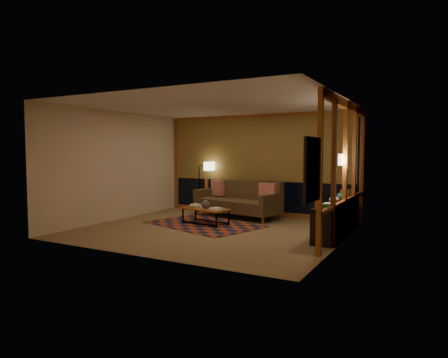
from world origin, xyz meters
The scene contains 21 objects.
floor centered at (0.00, 0.00, 0.00)m, with size 5.50×5.00×0.01m, color #9C825F.
ceiling centered at (0.00, 0.00, 2.70)m, with size 5.50×5.00×0.01m, color silver.
walls centered at (0.00, 0.00, 1.35)m, with size 5.51×5.01×2.70m.
window_wall_back centered at (0.00, 2.43, 1.35)m, with size 5.30×0.16×2.60m, color #B26225, non-canonical shape.
window_wall_right centered at (2.68, 0.60, 1.35)m, with size 0.16×3.70×2.60m, color #B26225, non-canonical shape.
wall_art centered at (2.71, -1.85, 1.45)m, with size 0.06×0.74×0.94m, color red, non-canonical shape.
wall_sconce centered at (2.62, 0.45, 1.55)m, with size 0.12×0.18×0.22m, color #FAEBB9, non-canonical shape.
sofa centered at (-0.27, 1.71, 0.46)m, with size 2.26×0.92×0.93m, color brown, non-canonical shape.
pillow_left centered at (-1.05, 2.07, 0.67)m, with size 0.42×0.14×0.42m, color red, non-canonical shape.
pillow_right centered at (0.59, 1.69, 0.68)m, with size 0.44×0.15×0.44m, color red, non-canonical shape.
area_rug centered at (-0.49, 0.42, 0.01)m, with size 2.56×1.71×0.01m, color #B5461F.
coffee_table centered at (-0.47, 0.46, 0.19)m, with size 1.14×0.52×0.38m, color #B26225, non-canonical shape.
book_stack_a centered at (-0.79, 0.51, 0.41)m, with size 0.22×0.17×0.06m, color white, non-canonical shape.
book_stack_b centered at (-0.13, 0.37, 0.41)m, with size 0.26×0.21×0.05m, color white, non-canonical shape.
ceramic_pot centered at (-0.45, 0.44, 0.48)m, with size 0.20×0.20×0.20m, color #26252D.
floor_lamp centered at (-1.70, 2.15, 0.71)m, with size 0.47×0.31×1.42m, color black, non-canonical shape.
bookshelf centered at (2.49, 0.86, 0.33)m, with size 0.40×2.65×0.66m, color black, non-canonical shape.
basket centered at (2.47, 1.73, 0.76)m, with size 0.25×0.25×0.19m, color brown.
teal_bowl centered at (2.49, 1.13, 0.75)m, with size 0.18×0.18×0.18m, color #20695B.
vase centered at (2.49, 0.52, 0.77)m, with size 0.20×0.20×0.21m, color tan.
shelf_book_stack centered at (2.49, 0.06, 0.70)m, with size 0.19×0.26×0.08m, color white, non-canonical shape.
Camera 1 is at (4.33, -7.47, 1.72)m, focal length 32.00 mm.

